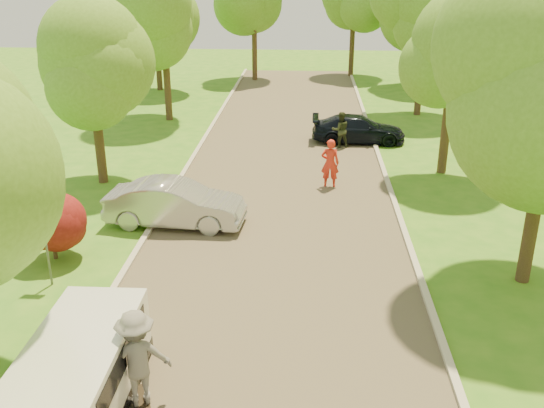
% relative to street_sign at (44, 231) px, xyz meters
% --- Properties ---
extents(ground, '(100.00, 100.00, 0.00)m').
position_rel_street_sign_xyz_m(ground, '(5.80, -4.00, -1.56)').
color(ground, '#34731B').
rests_on(ground, ground).
extents(road, '(8.00, 60.00, 0.01)m').
position_rel_street_sign_xyz_m(road, '(5.80, 4.00, -1.56)').
color(road, '#4C4438').
rests_on(road, ground).
extents(curb_left, '(0.18, 60.00, 0.12)m').
position_rel_street_sign_xyz_m(curb_left, '(1.75, 4.00, -1.50)').
color(curb_left, '#B2AD9E').
rests_on(curb_left, ground).
extents(curb_right, '(0.18, 60.00, 0.12)m').
position_rel_street_sign_xyz_m(curb_right, '(9.85, 4.00, -1.50)').
color(curb_right, '#B2AD9E').
rests_on(curb_right, ground).
extents(street_sign, '(0.55, 0.06, 2.17)m').
position_rel_street_sign_xyz_m(street_sign, '(0.00, 0.00, 0.00)').
color(street_sign, '#59595E').
rests_on(street_sign, ground).
extents(red_shrub, '(1.70, 1.70, 1.95)m').
position_rel_street_sign_xyz_m(red_shrub, '(-0.50, 1.50, -0.47)').
color(red_shrub, '#382619').
rests_on(red_shrub, ground).
extents(tree_l_midb, '(4.30, 4.20, 6.62)m').
position_rel_street_sign_xyz_m(tree_l_midb, '(-1.01, 8.00, 3.02)').
color(tree_l_midb, '#382619').
rests_on(tree_l_midb, ground).
extents(tree_l_far, '(4.92, 4.80, 7.79)m').
position_rel_street_sign_xyz_m(tree_l_far, '(-0.59, 18.00, 3.90)').
color(tree_l_far, '#382619').
rests_on(tree_l_far, ground).
extents(tree_r_midb, '(4.51, 4.40, 7.01)m').
position_rel_street_sign_xyz_m(tree_r_midb, '(12.40, 10.00, 3.32)').
color(tree_r_midb, '#382619').
rests_on(tree_r_midb, ground).
extents(tree_r_far, '(5.33, 5.20, 8.34)m').
position_rel_street_sign_xyz_m(tree_r_far, '(13.03, 20.00, 4.27)').
color(tree_r_far, '#382619').
rests_on(tree_r_far, ground).
extents(tree_bg_a, '(5.12, 5.00, 7.72)m').
position_rel_street_sign_xyz_m(tree_bg_a, '(-2.98, 26.00, 3.75)').
color(tree_bg_a, '#382619').
rests_on(tree_bg_a, ground).
extents(tree_bg_b, '(5.12, 5.00, 7.95)m').
position_rel_street_sign_xyz_m(tree_bg_b, '(14.02, 28.00, 3.97)').
color(tree_bg_b, '#382619').
rests_on(tree_bg_b, ground).
extents(tree_bg_c, '(4.92, 4.80, 7.33)m').
position_rel_street_sign_xyz_m(tree_bg_c, '(3.01, 30.00, 3.46)').
color(tree_bg_c, '#382619').
rests_on(tree_bg_c, ground).
extents(tree_bg_d, '(5.12, 5.00, 7.72)m').
position_rel_street_sign_xyz_m(tree_bg_d, '(10.02, 32.00, 3.75)').
color(tree_bg_d, '#382619').
rests_on(tree_bg_d, ground).
extents(minivan, '(1.77, 4.39, 1.63)m').
position_rel_street_sign_xyz_m(minivan, '(2.60, -4.95, -0.70)').
color(minivan, white).
rests_on(minivan, ground).
extents(silver_sedan, '(4.57, 1.89, 1.47)m').
position_rel_street_sign_xyz_m(silver_sedan, '(2.50, 4.10, -0.83)').
color(silver_sedan, '#A9AAAE').
rests_on(silver_sedan, ground).
extents(dark_sedan, '(4.38, 1.82, 1.27)m').
position_rel_street_sign_xyz_m(dark_sedan, '(9.10, 14.23, -0.93)').
color(dark_sedan, black).
rests_on(dark_sedan, ground).
extents(longboard, '(0.66, 1.04, 0.12)m').
position_rel_street_sign_xyz_m(longboard, '(3.63, -4.55, -1.45)').
color(longboard, black).
rests_on(longboard, ground).
extents(skateboarder, '(1.46, 1.18, 1.98)m').
position_rel_street_sign_xyz_m(skateboarder, '(3.63, -4.55, -0.45)').
color(skateboarder, slate).
rests_on(skateboarder, longboard).
extents(person_striped, '(0.72, 0.50, 1.88)m').
position_rel_street_sign_xyz_m(person_striped, '(7.58, 8.01, -0.63)').
color(person_striped, red).
rests_on(person_striped, ground).
extents(person_olive, '(0.92, 0.78, 1.66)m').
position_rel_street_sign_xyz_m(person_olive, '(8.21, 13.27, -0.73)').
color(person_olive, '#272E1C').
rests_on(person_olive, ground).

